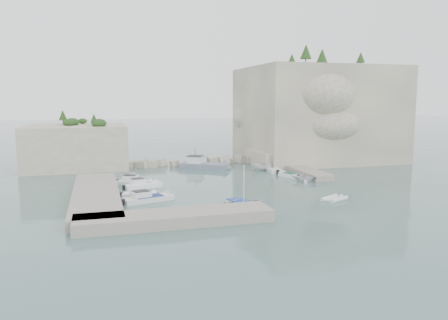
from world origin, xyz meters
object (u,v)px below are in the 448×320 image
object	(u,v)px
motorboat_d	(148,201)
rowboat	(244,207)
inflatable_dinghy	(334,200)
tender_east_a	(304,182)
motorboat_b	(143,188)
tender_east_b	(290,177)
tender_east_d	(263,170)
work_boat	(205,168)
motorboat_a	(136,185)
tender_east_c	(273,171)
motorboat_c	(140,197)

from	to	relation	value
motorboat_d	rowboat	size ratio (longest dim) A/B	1.21
inflatable_dinghy	tender_east_a	bearing A→B (deg)	53.17
motorboat_b	rowboat	size ratio (longest dim) A/B	1.03
tender_east_b	tender_east_d	distance (m)	6.84
rowboat	work_boat	world-z (taller)	work_boat
motorboat_b	rowboat	bearing A→B (deg)	-71.12
motorboat_a	tender_east_d	distance (m)	21.53
tender_east_d	rowboat	bearing A→B (deg)	153.00
motorboat_b	motorboat_a	bearing A→B (deg)	91.77
tender_east_c	inflatable_dinghy	bearing A→B (deg)	-177.67
motorboat_b	tender_east_a	size ratio (longest dim) A/B	1.68
motorboat_a	tender_east_c	distance (m)	22.29
motorboat_a	tender_east_c	size ratio (longest dim) A/B	1.01
motorboat_c	motorboat_b	bearing A→B (deg)	88.17
motorboat_b	motorboat_d	world-z (taller)	same
motorboat_a	motorboat_c	xyz separation A→B (m)	(-0.20, -7.55, 0.00)
tender_east_c	work_boat	size ratio (longest dim) A/B	0.62
motorboat_d	tender_east_d	bearing A→B (deg)	21.55
motorboat_a	tender_east_a	distance (m)	22.92
rowboat	tender_east_a	size ratio (longest dim) A/B	1.64
motorboat_c	work_boat	xyz separation A→B (m)	(12.23, 18.30, 0.00)
tender_east_d	tender_east_a	bearing A→B (deg)	-170.28
motorboat_c	tender_east_b	world-z (taller)	same
motorboat_d	inflatable_dinghy	world-z (taller)	motorboat_d
motorboat_b	motorboat_c	bearing A→B (deg)	-115.35
tender_east_b	motorboat_c	bearing A→B (deg)	89.27
tender_east_b	work_boat	bearing A→B (deg)	23.62
motorboat_d	tender_east_c	xyz separation A→B (m)	(21.17, 15.01, 0.00)
motorboat_c	tender_east_a	bearing A→B (deg)	16.25
tender_east_c	work_boat	xyz separation A→B (m)	(-9.67, 5.69, 0.00)
motorboat_c	tender_east_c	distance (m)	25.27
tender_east_d	motorboat_a	bearing A→B (deg)	106.16
motorboat_c	motorboat_d	size ratio (longest dim) A/B	0.70
tender_east_b	tender_east_a	bearing A→B (deg)	167.88
motorboat_a	tender_east_c	world-z (taller)	motorboat_a
motorboat_d	motorboat_c	bearing A→B (deg)	89.56
motorboat_d	rowboat	bearing A→B (deg)	-48.16
motorboat_c	work_boat	bearing A→B (deg)	64.02
tender_east_c	motorboat_b	bearing A→B (deg)	114.25
motorboat_a	motorboat_d	world-z (taller)	same
motorboat_b	tender_east_b	distance (m)	21.49
rowboat	tender_east_d	size ratio (longest dim) A/B	1.23
motorboat_d	motorboat_b	bearing A→B (deg)	71.34
motorboat_d	rowboat	distance (m)	10.87
motorboat_b	inflatable_dinghy	distance (m)	23.89
inflatable_dinghy	tender_east_a	distance (m)	11.26
rowboat	tender_east_d	world-z (taller)	tender_east_d
inflatable_dinghy	tender_east_b	xyz separation A→B (m)	(1.40, 14.87, 0.00)
rowboat	work_boat	size ratio (longest dim) A/B	0.59
motorboat_c	tender_east_b	xyz separation A→B (m)	(22.32, 7.14, 0.00)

